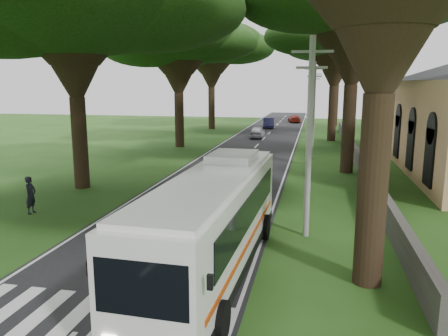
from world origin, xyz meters
name	(u,v)px	position (x,y,z in m)	size (l,w,h in m)	color
ground	(119,289)	(0.00, 0.00, 0.00)	(140.00, 140.00, 0.00)	#234413
road	(246,157)	(0.00, 25.00, 0.01)	(8.00, 120.00, 0.04)	black
crosswalk	(86,323)	(0.00, -2.00, 0.00)	(8.00, 3.00, 0.01)	silver
property_wall	(356,156)	(9.00, 24.00, 0.60)	(0.35, 50.00, 1.20)	#383533
pole_near	(309,135)	(5.50, 6.00, 4.18)	(1.60, 0.24, 8.00)	gray
pole_mid	(313,108)	(5.50, 26.00, 4.18)	(1.60, 0.24, 8.00)	gray
pole_far	(314,100)	(5.50, 46.00, 4.18)	(1.60, 0.24, 8.00)	gray
tree_l_midb	(178,37)	(-7.50, 30.00, 10.57)	(12.59, 12.59, 13.41)	black
tree_l_far	(211,44)	(-8.50, 48.00, 11.50)	(14.18, 14.18, 14.64)	black
tree_r_midb	(336,28)	(7.50, 38.00, 12.03)	(13.58, 13.58, 15.08)	black
tree_r_far	(338,40)	(8.50, 56.00, 12.43)	(13.90, 13.90, 15.54)	black
coach_bus	(214,221)	(2.59, 1.79, 1.79)	(2.95, 11.35, 3.32)	silver
distant_car_a	(257,132)	(-0.80, 38.52, 0.70)	(1.58, 3.94, 1.34)	#9D9DA1
distant_car_b	(268,123)	(-0.80, 50.56, 0.74)	(1.50, 4.29, 1.41)	navy
distant_car_c	(294,119)	(2.35, 60.51, 0.64)	(1.70, 4.17, 1.21)	maroon
pedestrian	(31,195)	(-7.61, 6.54, 0.91)	(0.67, 0.44, 1.83)	black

